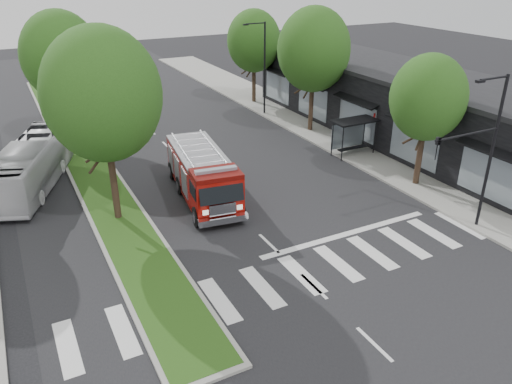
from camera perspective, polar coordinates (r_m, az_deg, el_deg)
ground at (r=24.81m, az=1.50°, el=-5.92°), size 140.00×140.00×0.00m
sidewalk_right at (r=38.73m, az=10.66°, el=5.53°), size 5.00×80.00×0.15m
median at (r=38.95m, az=-19.52°, el=4.61°), size 3.00×50.00×0.15m
storefront_row at (r=40.87m, az=16.03°, el=9.59°), size 8.00×30.00×5.00m
bus_shelter at (r=35.97m, az=11.04°, el=7.28°), size 3.20×1.60×2.61m
tree_right_near at (r=30.88m, az=19.07°, el=10.13°), size 4.40×4.40×8.05m
tree_right_mid at (r=39.72m, az=6.62°, el=15.85°), size 5.60×5.60×9.72m
tree_right_far at (r=48.35m, az=-0.25°, el=16.87°), size 5.00×5.00×8.73m
tree_median_near at (r=25.65m, az=-17.17°, el=10.55°), size 5.80×5.80×10.16m
tree_median_far at (r=39.31m, az=-21.39°, el=14.26°), size 5.60×5.60×9.72m
streetlight_right_near at (r=26.30m, az=24.31°, el=4.86°), size 4.08×0.22×8.00m
streetlight_right_far at (r=44.55m, az=0.82°, el=14.39°), size 2.11×0.20×8.00m
fire_engine at (r=29.06m, az=-6.14°, el=2.00°), size 3.72×8.96×3.01m
city_bus at (r=33.27m, az=-24.20°, el=2.90°), size 6.14×10.55×2.90m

